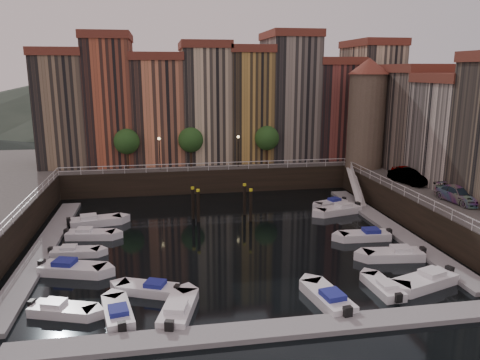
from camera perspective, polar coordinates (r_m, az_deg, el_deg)
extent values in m
plane|color=black|center=(44.49, -1.64, -6.86)|extent=(200.00, 200.00, 0.00)
cube|color=black|center=(69.02, -4.70, 1.66)|extent=(80.00, 20.00, 3.00)
cube|color=gray|center=(44.34, -22.85, -7.76)|extent=(2.00, 28.00, 0.35)
cube|color=gray|center=(48.40, 17.98, -5.62)|extent=(2.00, 28.00, 0.35)
cube|color=gray|center=(29.25, 3.32, -17.85)|extent=(30.00, 2.00, 0.35)
cone|color=#2D382D|center=(153.52, -19.05, 9.41)|extent=(80.00, 80.00, 14.00)
cone|color=#2D382D|center=(151.90, -5.74, 10.78)|extent=(100.00, 100.00, 18.00)
cone|color=#2D382D|center=(158.44, 7.20, 9.75)|extent=(70.00, 70.00, 12.00)
cube|color=#826C52|center=(66.23, -20.50, 7.83)|extent=(6.00, 10.00, 14.00)
cube|color=brown|center=(66.05, -21.04, 14.31)|extent=(6.30, 10.30, 1.00)
cube|color=#B15537|center=(65.32, -15.43, 9.00)|extent=(5.80, 10.00, 16.00)
cube|color=brown|center=(65.32, -15.90, 16.45)|extent=(6.10, 10.30, 1.00)
cube|color=#DD835B|center=(65.12, -9.92, 8.16)|extent=(6.50, 10.00, 13.50)
cube|color=brown|center=(64.91, -10.18, 14.55)|extent=(6.80, 10.30, 1.00)
cube|color=beige|center=(65.35, -4.30, 9.00)|extent=(6.20, 10.00, 15.00)
cube|color=brown|center=(65.26, -4.43, 16.02)|extent=(6.50, 10.30, 1.00)
cube|color=#BE9446|center=(66.19, 0.85, 8.87)|extent=(5.60, 10.00, 14.50)
cube|color=brown|center=(66.06, 0.88, 15.58)|extent=(5.90, 10.30, 1.00)
cube|color=gray|center=(67.48, 5.94, 9.73)|extent=(6.40, 10.00, 16.50)
cube|color=brown|center=(67.53, 6.13, 17.16)|extent=(6.70, 10.30, 1.00)
cube|color=brown|center=(69.53, 10.89, 8.22)|extent=(6.00, 10.00, 13.00)
cube|color=brown|center=(69.30, 11.15, 13.99)|extent=(6.30, 10.30, 1.00)
cube|color=beige|center=(71.74, 15.45, 9.14)|extent=(5.90, 10.00, 15.50)
cube|color=brown|center=(71.69, 15.86, 15.72)|extent=(6.20, 10.30, 1.00)
cube|color=#736457|center=(62.72, 21.49, 6.57)|extent=(9.00, 8.00, 12.00)
cube|color=brown|center=(62.40, 22.00, 12.50)|extent=(9.30, 8.30, 1.00)
cube|color=beige|center=(56.12, 25.63, 5.00)|extent=(9.00, 8.00, 11.00)
cube|color=brown|center=(55.72, 26.25, 11.10)|extent=(9.30, 8.30, 1.00)
cylinder|color=#6B5B4C|center=(61.88, 15.10, 6.95)|extent=(4.60, 4.60, 12.00)
cone|color=brown|center=(61.56, 15.48, 13.25)|extent=(5.20, 5.20, 2.00)
cylinder|color=black|center=(60.74, -13.53, 2.35)|extent=(0.30, 0.30, 2.40)
sphere|color=#1E4719|center=(60.35, -13.65, 4.59)|extent=(3.20, 3.20, 3.20)
cylinder|color=black|center=(60.72, -5.97, 2.64)|extent=(0.30, 0.30, 2.40)
sphere|color=#1E4719|center=(60.33, -6.03, 4.88)|extent=(3.20, 3.20, 3.20)
cylinder|color=black|center=(62.16, 3.27, 2.94)|extent=(0.30, 0.30, 2.40)
sphere|color=#1E4719|center=(61.77, 3.30, 5.13)|extent=(3.20, 3.20, 3.20)
cylinder|color=black|center=(59.47, -9.78, 3.08)|extent=(0.12, 0.12, 4.00)
sphere|color=#FFD88C|center=(59.16, -9.85, 4.99)|extent=(0.36, 0.36, 0.36)
cylinder|color=black|center=(60.28, -0.22, 3.41)|extent=(0.12, 0.12, 4.00)
sphere|color=#FFD88C|center=(59.97, -0.22, 5.29)|extent=(0.36, 0.36, 0.36)
cube|color=white|center=(58.77, -3.87, 2.08)|extent=(36.00, 0.08, 0.08)
cube|color=white|center=(58.86, -3.87, 1.65)|extent=(36.00, 0.06, 0.06)
cube|color=white|center=(48.23, 20.20, -1.18)|extent=(0.08, 34.00, 0.08)
cube|color=white|center=(48.33, 20.16, -1.70)|extent=(0.06, 34.00, 0.06)
cube|color=white|center=(43.67, -25.59, -3.13)|extent=(0.08, 34.00, 0.08)
cube|color=white|center=(43.79, -25.53, -3.70)|extent=(0.06, 34.00, 0.06)
cube|color=white|center=(57.86, 13.90, -0.69)|extent=(2.78, 8.26, 2.81)
cube|color=white|center=(57.75, 13.93, -0.21)|extent=(1.93, 8.32, 3.65)
cylinder|color=black|center=(48.30, -5.10, -3.40)|extent=(0.32, 0.32, 3.60)
cylinder|color=yellow|center=(47.81, -5.15, -1.27)|extent=(0.36, 0.36, 0.25)
cylinder|color=black|center=(49.30, -5.76, -3.06)|extent=(0.32, 0.32, 3.60)
cylinder|color=yellow|center=(48.82, -5.81, -0.98)|extent=(0.36, 0.36, 0.25)
cylinder|color=black|center=(48.31, 1.32, -3.34)|extent=(0.32, 0.32, 3.60)
cylinder|color=yellow|center=(47.81, 1.33, -1.22)|extent=(0.36, 0.36, 0.25)
cylinder|color=black|center=(50.43, 0.56, -2.63)|extent=(0.32, 0.32, 3.60)
cylinder|color=yellow|center=(49.95, 0.57, -0.58)|extent=(0.36, 0.36, 0.25)
cube|color=white|center=(33.03, -20.77, -14.68)|extent=(4.42, 2.85, 0.70)
cube|color=white|center=(33.11, -21.70, -13.87)|extent=(1.61, 1.49, 0.47)
cube|color=black|center=(34.00, -24.05, -13.72)|extent=(0.46, 0.55, 0.66)
cube|color=white|center=(38.76, -19.65, -10.26)|extent=(5.22, 3.25, 0.83)
cube|color=navy|center=(38.87, -20.59, -9.47)|extent=(1.88, 1.73, 0.55)
cube|color=black|center=(39.84, -23.00, -9.47)|extent=(0.54, 0.65, 0.78)
cube|color=white|center=(42.29, -19.41, -8.34)|extent=(4.03, 1.85, 0.67)
cube|color=white|center=(42.29, -20.16, -7.82)|extent=(1.34, 1.17, 0.44)
cube|color=black|center=(42.79, -22.11, -8.00)|extent=(0.35, 0.47, 0.62)
cube|color=white|center=(46.04, -17.72, -6.41)|extent=(4.53, 2.29, 0.74)
cube|color=white|center=(46.07, -18.47, -5.87)|extent=(1.54, 1.37, 0.49)
cube|color=black|center=(46.65, -20.42, -6.05)|extent=(0.41, 0.54, 0.69)
cube|color=white|center=(49.70, -17.16, -4.87)|extent=(5.22, 2.82, 0.84)
cube|color=white|center=(49.52, -17.98, -4.38)|extent=(1.80, 1.62, 0.56)
cube|color=black|center=(49.56, -20.16, -4.81)|extent=(0.49, 0.63, 0.79)
cube|color=white|center=(37.09, 21.61, -11.50)|extent=(5.32, 3.41, 0.85)
cube|color=white|center=(37.38, 22.36, -10.52)|extent=(1.93, 1.79, 0.56)
cube|color=black|center=(38.89, 24.16, -10.13)|extent=(0.56, 0.66, 0.79)
cube|color=white|center=(41.21, 18.14, -8.73)|extent=(4.97, 2.35, 0.82)
cube|color=white|center=(41.28, 19.04, -8.03)|extent=(1.66, 1.46, 0.55)
cube|color=black|center=(42.09, 21.37, -8.13)|extent=(0.44, 0.58, 0.76)
cube|color=white|center=(45.04, 14.93, -6.64)|extent=(4.62, 1.97, 0.77)
cube|color=navy|center=(45.12, 15.70, -6.03)|extent=(1.50, 1.31, 0.52)
cube|color=black|center=(45.87, 17.72, -6.12)|extent=(0.39, 0.53, 0.72)
cube|color=white|center=(52.31, 11.91, -3.66)|extent=(5.20, 3.02, 0.83)
cube|color=white|center=(52.55, 12.53, -3.05)|extent=(1.83, 1.67, 0.56)
cube|color=black|center=(53.72, 14.15, -3.03)|extent=(0.51, 0.63, 0.78)
cube|color=white|center=(54.98, 11.00, -2.87)|extent=(4.17, 2.77, 0.66)
cube|color=navy|center=(55.21, 11.43, -2.39)|extent=(1.53, 1.43, 0.44)
cube|color=black|center=(56.24, 12.57, -2.34)|extent=(0.44, 0.52, 0.62)
cube|color=white|center=(31.71, -14.69, -15.42)|extent=(2.45, 4.49, 0.73)
cube|color=navy|center=(31.00, -14.61, -15.21)|extent=(1.41, 1.56, 0.48)
cube|color=black|center=(29.66, -14.19, -17.00)|extent=(0.54, 0.43, 0.68)
cube|color=white|center=(31.29, -7.49, -15.43)|extent=(2.96, 4.99, 0.80)
cube|color=white|center=(30.51, -7.79, -15.21)|extent=(1.62, 1.77, 0.53)
cube|color=black|center=(29.09, -8.60, -17.24)|extent=(0.61, 0.50, 0.74)
cube|color=white|center=(32.94, 10.59, -13.99)|extent=(2.61, 5.03, 0.82)
cube|color=navy|center=(32.22, 11.22, -13.70)|extent=(1.54, 1.72, 0.54)
cube|color=black|center=(30.93, 12.98, -15.45)|extent=(0.60, 0.46, 0.76)
cube|color=white|center=(35.48, 16.96, -12.40)|extent=(1.76, 4.04, 0.67)
cube|color=white|center=(34.89, 17.46, -12.15)|extent=(1.15, 1.32, 0.45)
cube|color=black|center=(33.80, 18.77, -13.44)|extent=(0.47, 0.34, 0.63)
imported|color=gray|center=(56.24, 19.67, 0.67)|extent=(1.95, 4.71, 1.60)
imported|color=gray|center=(54.67, 19.84, 0.30)|extent=(2.98, 5.04, 1.57)
imported|color=gray|center=(48.72, 25.14, -1.73)|extent=(2.77, 5.42, 1.51)
cube|color=white|center=(34.30, -11.18, -12.94)|extent=(4.47, 3.08, 0.71)
cube|color=navy|center=(33.90, -10.31, -12.43)|extent=(1.66, 1.56, 0.47)
cube|color=black|center=(33.43, -7.68, -13.07)|extent=(0.49, 0.56, 0.66)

